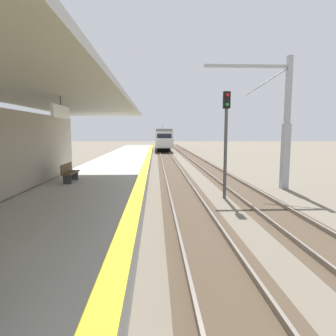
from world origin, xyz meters
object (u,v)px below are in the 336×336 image
object	(u,v)px
approaching_train	(163,138)
platform_bench	(69,172)
catenary_pylon_far_side	(281,126)
rail_signal_post	(226,134)

from	to	relation	value
approaching_train	platform_bench	size ratio (longest dim) A/B	12.25
approaching_train	catenary_pylon_far_side	world-z (taller)	catenary_pylon_far_side
catenary_pylon_far_side	platform_bench	size ratio (longest dim) A/B	4.69
rail_signal_post	catenary_pylon_far_side	bearing A→B (deg)	31.58
approaching_train	platform_bench	bearing A→B (deg)	-97.70
approaching_train	rail_signal_post	xyz separation A→B (m)	(1.99, -41.12, 1.02)
catenary_pylon_far_side	platform_bench	xyz separation A→B (m)	(-11.32, -2.44, -2.23)
rail_signal_post	catenary_pylon_far_side	world-z (taller)	catenary_pylon_far_side
rail_signal_post	platform_bench	world-z (taller)	rail_signal_post
rail_signal_post	platform_bench	xyz separation A→B (m)	(-7.56, -0.13, -1.82)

